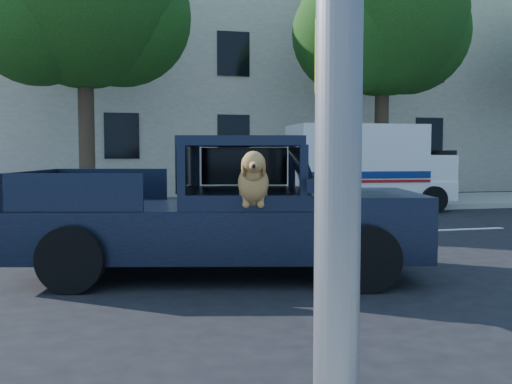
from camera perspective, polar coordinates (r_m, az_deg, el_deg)
ground at (r=7.97m, az=10.40°, el=-7.84°), size 120.00×120.00×0.00m
far_sidewalk at (r=16.69m, az=-2.65°, el=-1.33°), size 60.00×4.00×0.15m
lane_stripes at (r=11.84m, az=12.49°, el=-3.96°), size 21.60×0.14×0.01m
street_tree_left at (r=17.24m, az=-16.71°, el=17.55°), size 6.00×5.20×8.60m
street_tree_mid at (r=19.09m, az=12.65°, el=16.26°), size 6.00×5.20×8.60m
building_main at (r=24.58m, az=0.94°, el=10.71°), size 26.00×6.00×9.00m
pickup_truck at (r=7.59m, az=-3.92°, el=-3.65°), size 5.40×3.15×1.82m
mail_truck at (r=16.16m, az=10.85°, el=1.84°), size 4.44×2.41×2.37m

